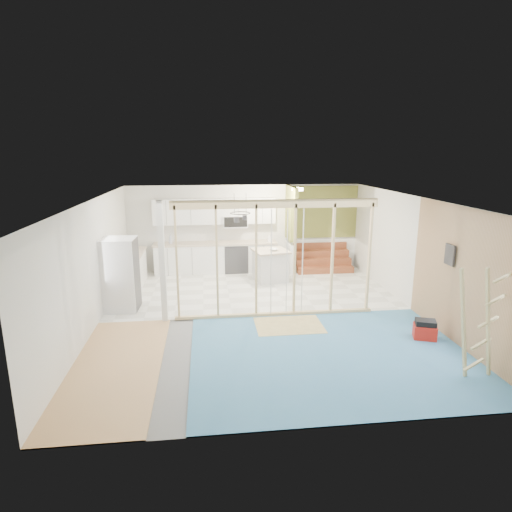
{
  "coord_description": "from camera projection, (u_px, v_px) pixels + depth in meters",
  "views": [
    {
      "loc": [
        -1.17,
        -8.81,
        3.55
      ],
      "look_at": [
        -0.05,
        0.6,
        1.24
      ],
      "focal_mm": 30.0,
      "sensor_mm": 36.0,
      "label": 1
    }
  ],
  "objects": [
    {
      "name": "pot_rack",
      "position": [
        240.0,
        215.0,
        10.8
      ],
      "size": [
        0.52,
        0.52,
        0.72
      ],
      "color": "black",
      "rests_on": "room"
    },
    {
      "name": "stud_frame",
      "position": [
        252.0,
        248.0,
        9.08
      ],
      "size": [
        4.66,
        0.14,
        2.6
      ],
      "color": "#E5BE8C",
      "rests_on": "room"
    },
    {
      "name": "electrical_panel",
      "position": [
        450.0,
        255.0,
        8.13
      ],
      "size": [
        0.04,
        0.3,
        0.4
      ],
      "primitive_type": "cube",
      "color": "#37373C",
      "rests_on": "room"
    },
    {
      "name": "ceiling_light",
      "position": [
        297.0,
        189.0,
        11.93
      ],
      "size": [
        0.32,
        0.32,
        0.08
      ],
      "primitive_type": "cylinder",
      "color": "#FFEABF",
      "rests_on": "room"
    },
    {
      "name": "bowl",
      "position": [
        274.0,
        249.0,
        11.83
      ],
      "size": [
        0.27,
        0.27,
        0.06
      ],
      "primitive_type": "imported",
      "rotation": [
        0.0,
        0.0,
        0.14
      ],
      "color": "white",
      "rests_on": "island"
    },
    {
      "name": "room",
      "position": [
        262.0,
        260.0,
        9.17
      ],
      "size": [
        7.01,
        8.01,
        2.61
      ],
      "color": "slate",
      "rests_on": "ground"
    },
    {
      "name": "ladder",
      "position": [
        479.0,
        324.0,
        6.64
      ],
      "size": [
        0.99,
        0.19,
        1.87
      ],
      "rotation": [
        0.0,
        0.0,
        0.36
      ],
      "color": "#D0C07F",
      "rests_on": "room"
    },
    {
      "name": "soap_bottle_a",
      "position": [
        170.0,
        239.0,
        12.57
      ],
      "size": [
        0.14,
        0.14,
        0.29
      ],
      "primitive_type": "imported",
      "rotation": [
        0.0,
        0.0,
        0.29
      ],
      "color": "#ADB1C1",
      "rests_on": "base_cabinets"
    },
    {
      "name": "sheathing_panel",
      "position": [
        469.0,
        281.0,
        7.64
      ],
      "size": [
        0.02,
        4.0,
        2.6
      ],
      "primitive_type": "cube",
      "color": "tan",
      "rests_on": "room"
    },
    {
      "name": "upper_cabinets",
      "position": [
        217.0,
        212.0,
        12.63
      ],
      "size": [
        3.6,
        0.41,
        0.85
      ],
      "color": "white",
      "rests_on": "room"
    },
    {
      "name": "floor_overlays",
      "position": [
        264.0,
        315.0,
        9.54
      ],
      "size": [
        7.0,
        8.0,
        0.03
      ],
      "color": "white",
      "rests_on": "room"
    },
    {
      "name": "fridge",
      "position": [
        121.0,
        275.0,
        9.69
      ],
      "size": [
        0.76,
        0.74,
        1.68
      ],
      "rotation": [
        0.0,
        0.0,
        -0.05
      ],
      "color": "silver",
      "rests_on": "room"
    },
    {
      "name": "island",
      "position": [
        270.0,
        266.0,
        12.0
      ],
      "size": [
        1.07,
        1.07,
        0.9
      ],
      "rotation": [
        0.0,
        0.0,
        0.19
      ],
      "color": "silver",
      "rests_on": "room"
    },
    {
      "name": "toolbox",
      "position": [
        425.0,
        330.0,
        8.29
      ],
      "size": [
        0.5,
        0.44,
        0.4
      ],
      "rotation": [
        0.0,
        0.0,
        -0.35
      ],
      "color": "#B11910",
      "rests_on": "room"
    },
    {
      "name": "base_cabinets",
      "position": [
        192.0,
        261.0,
        12.43
      ],
      "size": [
        4.45,
        2.24,
        0.93
      ],
      "color": "white",
      "rests_on": "room"
    },
    {
      "name": "green_partition",
      "position": [
        312.0,
        240.0,
        13.02
      ],
      "size": [
        2.25,
        1.51,
        2.6
      ],
      "color": "olive",
      "rests_on": "room"
    },
    {
      "name": "soap_bottle_b",
      "position": [
        269.0,
        238.0,
        12.79
      ],
      "size": [
        0.11,
        0.11,
        0.21
      ],
      "primitive_type": "imported",
      "rotation": [
        0.0,
        0.0,
        0.23
      ],
      "color": "white",
      "rests_on": "base_cabinets"
    }
  ]
}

